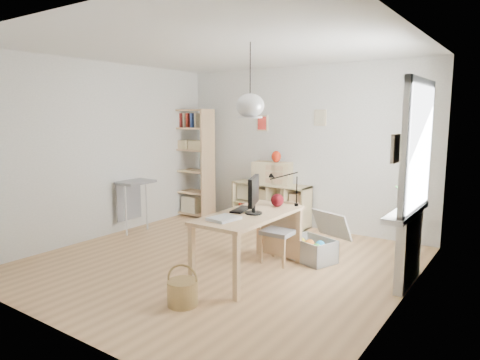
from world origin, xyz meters
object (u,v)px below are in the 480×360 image
Objects in this scene: desk at (250,221)px; tall_bookshelf at (192,158)px; monitor at (254,193)px; cube_shelf at (271,207)px; drawer_chest at (272,173)px; storage_chest at (315,245)px; chair at (281,228)px.

tall_bookshelf is (-2.59, 1.95, 0.43)m from desk.
tall_bookshelf reaches higher than monitor.
desk is 1.07× the size of cube_shelf.
tall_bookshelf is at bearing 120.26° from monitor.
storage_chest is at bearing -52.61° from drawer_chest.
tall_bookshelf is at bearing 142.99° from desk.
storage_chest is 1.27m from monitor.
monitor is (0.05, 0.00, 0.34)m from desk.
tall_bookshelf is at bearing -169.81° from cube_shelf.
cube_shelf is at bearing 10.19° from tall_bookshelf.
cube_shelf is at bearing 157.94° from storage_chest.
storage_chest is at bearing 44.06° from monitor.
tall_bookshelf reaches higher than desk.
desk is 0.34m from monitor.
storage_chest is (0.43, 0.92, -0.45)m from desk.
monitor is at bearing -75.36° from drawer_chest.
tall_bookshelf is at bearing 152.77° from chair.
desk is 3.27m from tall_bookshelf.
storage_chest is at bearing 39.58° from chair.
cube_shelf is 0.61m from drawer_chest.
storage_chest is at bearing -42.05° from cube_shelf.
storage_chest is (0.36, 0.30, -0.24)m from chair.
storage_chest is 1.24× the size of drawer_chest.
cube_shelf is 1.77m from tall_bookshelf.
monitor is at bearing -92.64° from storage_chest.
desk is 1.83× the size of storage_chest.
desk is 1.11m from storage_chest.
tall_bookshelf is 3.28m from monitor.
desk is at bearing -97.89° from chair.
monitor reaches higher than drawer_chest.
tall_bookshelf reaches higher than storage_chest.
chair is (2.66, -1.33, -0.64)m from tall_bookshelf.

